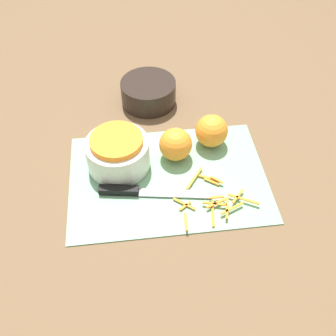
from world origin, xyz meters
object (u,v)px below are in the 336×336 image
(knife, at_px, (134,191))
(orange_right, at_px, (212,131))
(orange_left, at_px, (176,144))
(bowl_dark, at_px, (148,92))
(bowl_speckled, at_px, (118,152))

(knife, bearing_deg, orange_right, 43.58)
(orange_left, distance_m, orange_right, 0.10)
(bowl_dark, distance_m, orange_right, 0.24)
(orange_left, height_order, orange_right, orange_right)
(orange_right, bearing_deg, knife, -145.50)
(bowl_speckled, bearing_deg, orange_left, 4.93)
(bowl_dark, relative_size, orange_right, 1.88)
(bowl_speckled, distance_m, orange_right, 0.24)
(orange_right, bearing_deg, bowl_dark, 126.33)
(orange_left, bearing_deg, knife, -136.18)
(orange_left, bearing_deg, bowl_dark, 101.47)
(orange_right, bearing_deg, orange_left, -159.31)
(bowl_speckled, distance_m, knife, 0.10)
(knife, xyz_separation_m, orange_left, (0.11, 0.10, 0.03))
(bowl_speckled, relative_size, orange_left, 1.86)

